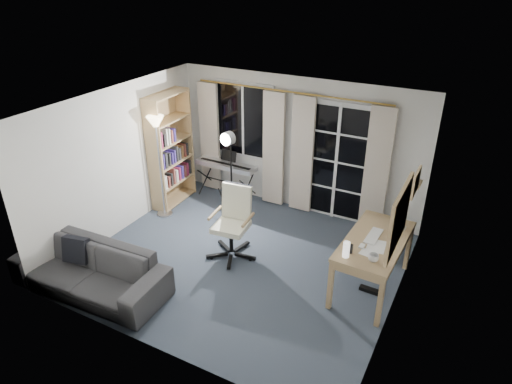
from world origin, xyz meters
The scene contains 17 objects.
floor centered at (0.00, 0.00, -0.01)m, with size 4.50×4.00×0.02m, color #333A4A.
window centered at (-1.05, 1.97, 1.50)m, with size 1.20×0.08×1.40m.
french_door centered at (0.75, 1.97, 1.03)m, with size 1.32×0.09×2.11m.
curtains centered at (-0.14, 1.88, 1.09)m, with size 3.60×0.07×2.13m.
bookshelf centered at (-2.13, 1.09, 0.99)m, with size 0.36×0.98×2.08m.
torchiere_lamp centered at (-1.93, 0.60, 1.47)m, with size 0.32×0.32×1.83m.
keyboard_piano centered at (-1.29, 1.70, 0.66)m, with size 1.20×0.60×0.87m.
studio_light centered at (-0.76, 0.94, 1.35)m, with size 0.35×0.35×1.69m.
office_chair centered at (-0.22, 0.17, 0.66)m, with size 0.76×0.77×1.12m.
desk centered at (1.88, 0.30, 0.69)m, with size 0.80×1.49×0.78m.
monitor centered at (2.08, 0.75, 1.08)m, with size 0.19×0.57×0.49m.
desk_clutter centered at (1.81, 0.07, 0.61)m, with size 0.48×0.89×0.99m.
mug centered at (1.98, -0.20, 0.85)m, with size 0.13×0.10×0.13m, color silver.
wall_mirror centered at (2.22, -0.35, 1.55)m, with size 0.04×0.94×0.74m.
framed_print centered at (2.23, 0.55, 1.60)m, with size 0.03×0.42×0.32m.
wall_shelf centered at (2.16, 1.05, 1.41)m, with size 0.16×0.30×0.18m.
sofa centered at (-1.50, -1.55, 0.43)m, with size 2.20×0.73×0.85m.
Camera 1 is at (2.87, -4.95, 4.09)m, focal length 32.00 mm.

